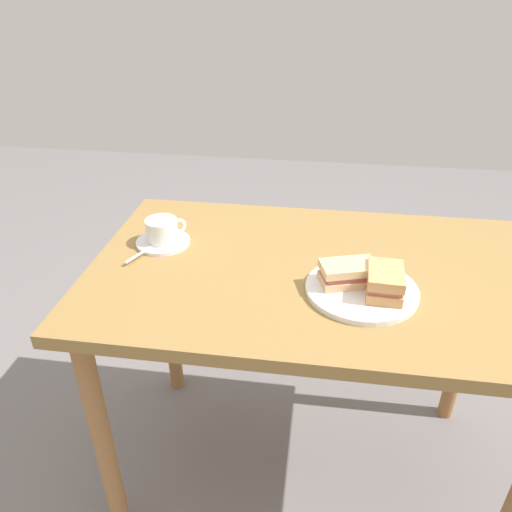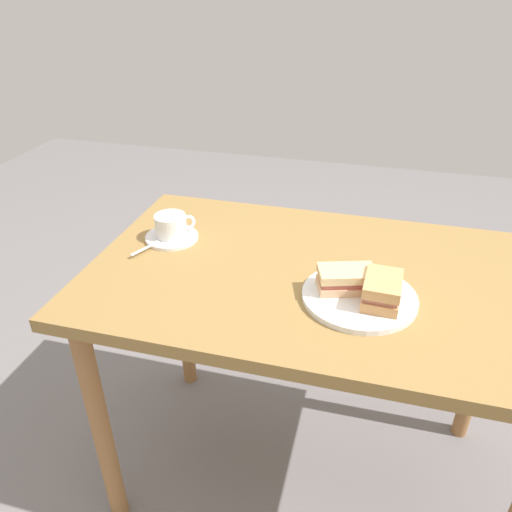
{
  "view_description": "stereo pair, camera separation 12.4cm",
  "coord_description": "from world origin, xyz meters",
  "px_view_note": "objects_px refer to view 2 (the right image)",
  "views": [
    {
      "loc": [
        0.0,
        1.07,
        1.44
      ],
      "look_at": [
        0.16,
        0.01,
        0.81
      ],
      "focal_mm": 34.27,
      "sensor_mm": 36.0,
      "label": 1
    },
    {
      "loc": [
        -0.12,
        1.05,
        1.44
      ],
      "look_at": [
        0.16,
        0.01,
        0.81
      ],
      "focal_mm": 34.27,
      "sensor_mm": 36.0,
      "label": 2
    }
  ],
  "objects_px": {
    "sandwich_front": "(346,279)",
    "sandwich_back": "(382,290)",
    "dining_table": "(315,304)",
    "sandwich_plate": "(359,297)",
    "coffee_saucer": "(172,237)",
    "coffee_cup": "(171,225)",
    "spoon": "(150,246)"
  },
  "relations": [
    {
      "from": "sandwich_back",
      "to": "spoon",
      "type": "height_order",
      "value": "sandwich_back"
    },
    {
      "from": "sandwich_back",
      "to": "coffee_cup",
      "type": "xyz_separation_m",
      "value": [
        0.58,
        -0.18,
        -0.0
      ]
    },
    {
      "from": "dining_table",
      "to": "sandwich_back",
      "type": "distance_m",
      "value": 0.24
    },
    {
      "from": "coffee_saucer",
      "to": "sandwich_front",
      "type": "bearing_deg",
      "value": 163.67
    },
    {
      "from": "coffee_cup",
      "to": "dining_table",
      "type": "bearing_deg",
      "value": 170.7
    },
    {
      "from": "coffee_cup",
      "to": "sandwich_back",
      "type": "bearing_deg",
      "value": 162.93
    },
    {
      "from": "coffee_cup",
      "to": "spoon",
      "type": "relative_size",
      "value": 1.08
    },
    {
      "from": "spoon",
      "to": "sandwich_front",
      "type": "bearing_deg",
      "value": 172.01
    },
    {
      "from": "sandwich_plate",
      "to": "coffee_cup",
      "type": "relative_size",
      "value": 2.58
    },
    {
      "from": "sandwich_plate",
      "to": "spoon",
      "type": "height_order",
      "value": "spoon"
    },
    {
      "from": "dining_table",
      "to": "coffee_cup",
      "type": "relative_size",
      "value": 11.29
    },
    {
      "from": "sandwich_plate",
      "to": "coffee_cup",
      "type": "bearing_deg",
      "value": -16.93
    },
    {
      "from": "sandwich_back",
      "to": "spoon",
      "type": "bearing_deg",
      "value": -9.75
    },
    {
      "from": "spoon",
      "to": "coffee_saucer",
      "type": "bearing_deg",
      "value": -113.54
    },
    {
      "from": "dining_table",
      "to": "coffee_saucer",
      "type": "bearing_deg",
      "value": -9.14
    },
    {
      "from": "sandwich_plate",
      "to": "sandwich_front",
      "type": "distance_m",
      "value": 0.05
    },
    {
      "from": "coffee_saucer",
      "to": "coffee_cup",
      "type": "relative_size",
      "value": 1.45
    },
    {
      "from": "sandwich_back",
      "to": "coffee_saucer",
      "type": "xyz_separation_m",
      "value": [
        0.58,
        -0.18,
        -0.04
      ]
    },
    {
      "from": "sandwich_front",
      "to": "coffee_saucer",
      "type": "bearing_deg",
      "value": -16.33
    },
    {
      "from": "sandwich_front",
      "to": "sandwich_back",
      "type": "relative_size",
      "value": 1.23
    },
    {
      "from": "dining_table",
      "to": "sandwich_plate",
      "type": "xyz_separation_m",
      "value": [
        -0.11,
        0.09,
        0.11
      ]
    },
    {
      "from": "coffee_saucer",
      "to": "spoon",
      "type": "relative_size",
      "value": 1.57
    },
    {
      "from": "sandwich_back",
      "to": "coffee_cup",
      "type": "bearing_deg",
      "value": -17.07
    },
    {
      "from": "sandwich_front",
      "to": "sandwich_back",
      "type": "xyz_separation_m",
      "value": [
        -0.08,
        0.03,
        0.0
      ]
    },
    {
      "from": "sandwich_plate",
      "to": "sandwich_back",
      "type": "distance_m",
      "value": 0.06
    },
    {
      "from": "sandwich_plate",
      "to": "sandwich_front",
      "type": "relative_size",
      "value": 1.82
    },
    {
      "from": "sandwich_plate",
      "to": "spoon",
      "type": "distance_m",
      "value": 0.58
    },
    {
      "from": "dining_table",
      "to": "coffee_cup",
      "type": "xyz_separation_m",
      "value": [
        0.43,
        -0.07,
        0.14
      ]
    },
    {
      "from": "sandwich_front",
      "to": "spoon",
      "type": "xyz_separation_m",
      "value": [
        0.53,
        -0.08,
        -0.03
      ]
    },
    {
      "from": "sandwich_front",
      "to": "spoon",
      "type": "distance_m",
      "value": 0.54
    },
    {
      "from": "sandwich_back",
      "to": "coffee_saucer",
      "type": "relative_size",
      "value": 0.79
    },
    {
      "from": "sandwich_front",
      "to": "coffee_saucer",
      "type": "distance_m",
      "value": 0.53
    }
  ]
}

